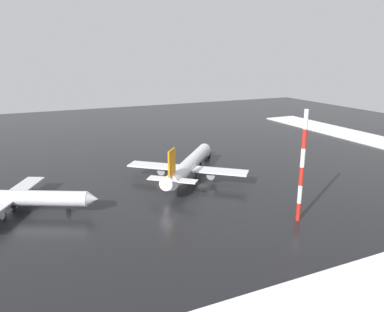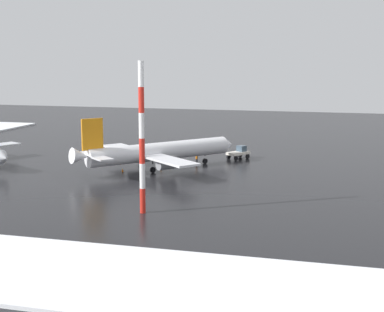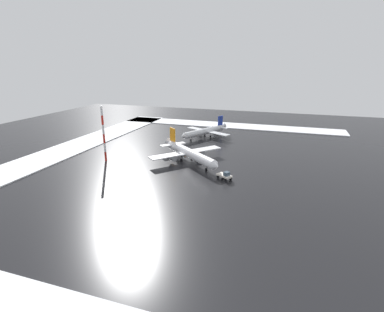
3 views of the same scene
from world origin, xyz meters
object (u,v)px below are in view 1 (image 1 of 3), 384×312
pushback_tug (206,152)px  ground_crew_near_tug (175,168)px  airplane_far_rear (16,198)px  airplane_parked_starboard (189,165)px  antenna_mast (302,167)px  traffic_cone_mid_line (174,185)px  traffic_cone_near_nose (184,170)px  ground_crew_beside_wing (195,163)px

pushback_tug → ground_crew_near_tug: pushback_tug is taller
airplane_far_rear → airplane_parked_starboard: bearing=34.3°
antenna_mast → traffic_cone_mid_line: antenna_mast is taller
traffic_cone_near_nose → traffic_cone_mid_line: same height
ground_crew_near_tug → antenna_mast: (8.75, -33.72, 8.50)m
airplane_far_rear → ground_crew_beside_wing: size_ratio=15.48×
airplane_parked_starboard → airplane_far_rear: airplane_parked_starboard is taller
airplane_parked_starboard → antenna_mast: antenna_mast is taller
pushback_tug → ground_crew_beside_wing: size_ratio=2.96×
ground_crew_beside_wing → antenna_mast: antenna_mast is taller
traffic_cone_near_nose → traffic_cone_mid_line: 10.38m
airplane_parked_starboard → pushback_tug: airplane_parked_starboard is taller
antenna_mast → airplane_parked_starboard: bearing=105.3°
ground_crew_near_tug → airplane_parked_starboard: bearing=-72.8°
airplane_far_rear → antenna_mast: antenna_mast is taller
airplane_far_rear → ground_crew_near_tug: bearing=43.8°
airplane_parked_starboard → antenna_mast: 29.60m
ground_crew_beside_wing → traffic_cone_near_nose: (-4.25, -2.49, -0.70)m
traffic_cone_near_nose → antenna_mast: bearing=-78.6°
airplane_far_rear → traffic_cone_near_nose: size_ratio=48.13×
airplane_parked_starboard → ground_crew_near_tug: airplane_parked_starboard is taller
airplane_far_rear → traffic_cone_mid_line: (30.40, 1.27, -2.53)m
airplane_far_rear → pushback_tug: bearing=49.4°
ground_crew_beside_wing → ground_crew_near_tug: same height
ground_crew_near_tug → antenna_mast: bearing=-69.0°
airplane_parked_starboard → antenna_mast: bearing=-124.3°
airplane_parked_starboard → traffic_cone_mid_line: (-5.06, -3.28, -2.92)m
airplane_parked_starboard → traffic_cone_near_nose: bearing=30.2°
airplane_far_rear → ground_crew_beside_wing: (40.65, 12.24, -1.83)m
airplane_far_rear → traffic_cone_near_nose: (36.40, 9.74, -2.53)m
ground_crew_near_tug → traffic_cone_near_nose: ground_crew_near_tug is taller
airplane_far_rear → ground_crew_near_tug: airplane_far_rear is taller
ground_crew_beside_wing → ground_crew_near_tug: bearing=101.0°
ground_crew_beside_wing → antenna_mast: size_ratio=0.09×
antenna_mast → traffic_cone_near_nose: antenna_mast is taller
pushback_tug → ground_crew_beside_wing: (-6.55, -7.25, -0.31)m
airplane_parked_starboard → airplane_far_rear: bearing=137.7°
ground_crew_beside_wing → traffic_cone_mid_line: size_ratio=3.11×
traffic_cone_mid_line → ground_crew_near_tug: bearing=66.5°
airplane_parked_starboard → traffic_cone_mid_line: 6.70m
airplane_parked_starboard → airplane_far_rear: size_ratio=1.01×
pushback_tug → ground_crew_near_tug: size_ratio=2.96×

